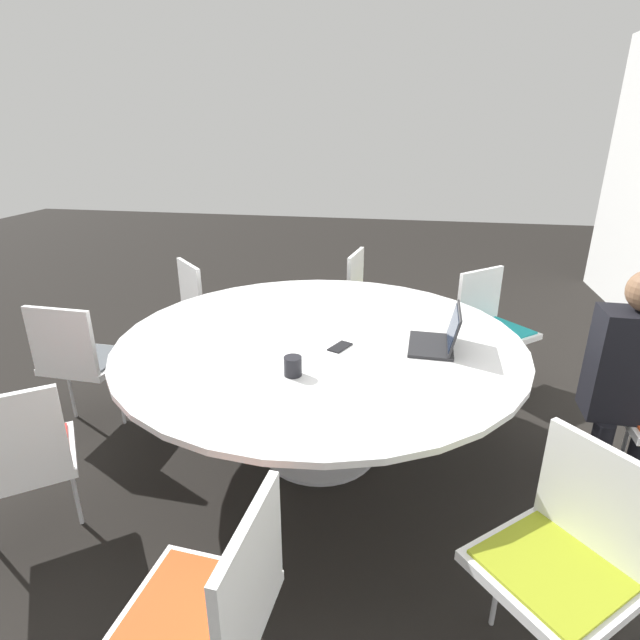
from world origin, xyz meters
name	(u,v)px	position (x,y,z in m)	size (l,w,h in m)	color
ground_plane	(320,449)	(0.00, 0.00, 0.00)	(16.00, 16.00, 0.00)	black
conference_table	(320,352)	(0.00, 0.00, 0.64)	(2.17, 2.17, 0.73)	#B7B7BC
chair_1	(491,320)	(-1.04, 1.05, 0.50)	(0.61, 0.61, 0.85)	white
chair_2	(370,295)	(-1.47, 0.15, 0.50)	(0.50, 0.48, 0.85)	white
chair_3	(208,304)	(-1.01, -1.08, 0.50)	(0.61, 0.61, 0.85)	white
chair_4	(80,355)	(0.01, -1.48, 0.50)	(0.44, 0.45, 0.85)	white
chair_5	(16,455)	(0.95, -1.13, 0.50)	(0.60, 0.60, 0.85)	white
chair_6	(212,607)	(1.48, -0.04, 0.50)	(0.47, 0.45, 0.85)	white
chair_7	(567,549)	(1.07, 1.02, 0.50)	(0.61, 0.61, 0.85)	white
person_0	(631,371)	(0.06, 1.54, 0.70)	(0.27, 0.37, 1.20)	black
laptop	(440,338)	(0.02, 0.63, 0.78)	(0.33, 0.25, 0.21)	#232326
coffee_cup	(293,366)	(0.46, -0.04, 0.77)	(0.08, 0.08, 0.09)	black
cell_phone	(340,347)	(0.12, 0.13, 0.73)	(0.16, 0.12, 0.01)	black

